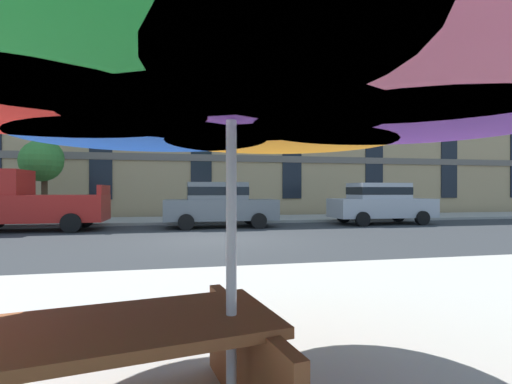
# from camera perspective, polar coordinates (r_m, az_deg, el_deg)

# --- Properties ---
(ground_plane) EXTENTS (120.00, 120.00, 0.00)m
(ground_plane) POSITION_cam_1_polar(r_m,az_deg,el_deg) (11.25, -5.66, -7.24)
(ground_plane) COLOR #2D3033
(sidewalk_far) EXTENTS (56.00, 3.60, 0.12)m
(sidewalk_far) POSITION_cam_1_polar(r_m,az_deg,el_deg) (17.98, -7.94, -4.22)
(sidewalk_far) COLOR #9E998E
(sidewalk_far) RESTS_ON ground
(apartment_building) EXTENTS (45.35, 12.08, 12.80)m
(apartment_building) POSITION_cam_1_polar(r_m,az_deg,el_deg) (26.57, -9.13, 10.97)
(apartment_building) COLOR tan
(apartment_building) RESTS_ON ground
(pickup_red) EXTENTS (5.10, 2.12, 2.20)m
(pickup_red) POSITION_cam_1_polar(r_m,az_deg,el_deg) (15.77, -31.93, -1.38)
(pickup_red) COLOR #B21E19
(pickup_red) RESTS_ON ground
(sedan_gray) EXTENTS (4.40, 1.98, 1.78)m
(sedan_gray) POSITION_cam_1_polar(r_m,az_deg,el_deg) (14.88, -5.63, -1.73)
(sedan_gray) COLOR slate
(sedan_gray) RESTS_ON ground
(sedan_silver) EXTENTS (4.40, 1.98, 1.78)m
(sedan_silver) POSITION_cam_1_polar(r_m,az_deg,el_deg) (17.11, 18.47, -1.48)
(sedan_silver) COLOR #A8AAB2
(sedan_silver) RESTS_ON ground
(street_tree_left) EXTENTS (1.77, 1.94, 3.70)m
(street_tree_left) POSITION_cam_1_polar(r_m,az_deg,el_deg) (18.68, -29.84, 4.23)
(street_tree_left) COLOR #4C3823
(street_tree_left) RESTS_ON ground
(patio_umbrella) EXTENTS (4.05, 3.76, 2.31)m
(patio_umbrella) POSITION_cam_1_polar(r_m,az_deg,el_deg) (2.19, -3.80, 15.76)
(patio_umbrella) COLOR silver
(patio_umbrella) RESTS_ON ground
(picnic_table) EXTENTS (2.04, 1.81, 0.77)m
(picnic_table) POSITION_cam_1_polar(r_m,az_deg,el_deg) (2.32, -21.94, -24.88)
(picnic_table) COLOR brown
(picnic_table) RESTS_ON ground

